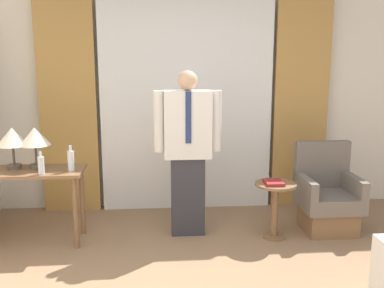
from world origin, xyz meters
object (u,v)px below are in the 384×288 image
table_lamp_right (35,138)px  armchair (327,199)px  side_table (275,201)px  bottle_near_edge (71,161)px  desk (25,183)px  person (188,148)px  bottle_by_lamp (41,165)px  book (274,183)px  table_lamp_left (12,138)px

table_lamp_right → armchair: 3.05m
side_table → bottle_near_edge: bearing=179.6°
desk → person: bearing=3.6°
desk → side_table: (2.46, -0.08, -0.22)m
bottle_by_lamp → book: 2.23m
bottle_by_lamp → side_table: bearing=2.1°
person → side_table: (0.87, -0.18, -0.52)m
bottle_near_edge → book: bearing=-1.1°
bottle_near_edge → book: bottle_near_edge is taller
desk → bottle_near_edge: size_ratio=4.54×
desk → armchair: 3.09m
person → armchair: (1.48, -0.00, -0.58)m
bottle_near_edge → desk: bearing=171.3°
desk → book: size_ratio=5.35×
table_lamp_right → armchair: size_ratio=0.44×
armchair → side_table: bearing=-163.5°
desk → book: desk is taller
person → side_table: person is taller
table_lamp_right → armchair: (2.97, 0.03, -0.71)m
table_lamp_right → armchair: bearing=0.5°
person → bottle_by_lamp: bearing=-169.1°
table_lamp_left → bottle_near_edge: (0.57, -0.14, -0.20)m
bottle_near_edge → table_lamp_left: bearing=166.2°
table_lamp_right → bottle_by_lamp: table_lamp_right is taller
table_lamp_left → bottle_near_edge: 0.62m
desk → person: 1.62m
bottle_by_lamp → person: bearing=10.9°
desk → table_lamp_right: table_lamp_right is taller
armchair → person: bearing=179.9°
table_lamp_right → table_lamp_left: bearing=180.0°
table_lamp_right → book: (2.33, -0.18, -0.45)m
desk → person: (1.59, 0.10, 0.30)m
desk → bottle_near_edge: 0.53m
table_lamp_right → bottle_by_lamp: 0.34m
bottle_by_lamp → bottle_near_edge: bearing=20.7°
desk → bottle_by_lamp: 0.35m
table_lamp_right → bottle_near_edge: size_ratio=1.62×
desk → table_lamp_right: bearing=33.1°
table_lamp_left → bottle_near_edge: bearing=-13.8°
desk → side_table: 2.47m
table_lamp_left → side_table: size_ratio=0.70×
table_lamp_left → person: bearing=1.0°
person → desk: bearing=-176.4°
table_lamp_left → bottle_by_lamp: size_ratio=1.89×
person → armchair: person is taller
armchair → book: armchair is taller
table_lamp_right → bottle_by_lamp: bearing=-65.8°
table_lamp_left → bottle_near_edge: size_ratio=1.62×
armchair → bottle_by_lamp: bearing=-174.7°
desk → bottle_near_edge: bottle_near_edge is taller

